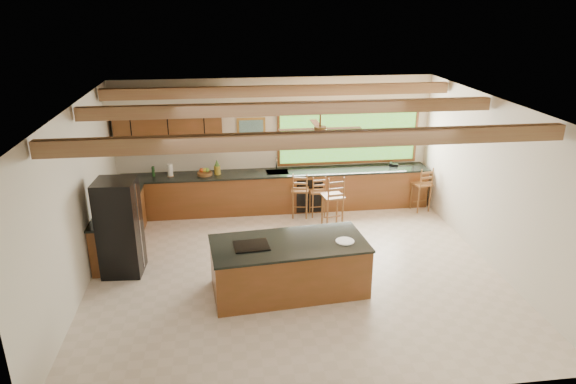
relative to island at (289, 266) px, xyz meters
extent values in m
plane|color=beige|center=(0.20, 0.63, -0.44)|extent=(7.20, 7.20, 0.00)
cube|color=beige|center=(0.20, 3.88, 1.06)|extent=(7.20, 0.04, 3.00)
cube|color=beige|center=(0.20, -2.62, 1.06)|extent=(7.20, 0.04, 3.00)
cube|color=beige|center=(-3.40, 0.63, 1.06)|extent=(0.04, 6.50, 3.00)
cube|color=beige|center=(3.80, 0.63, 1.06)|extent=(0.04, 6.50, 3.00)
cube|color=#916D48|center=(0.20, 0.63, 2.56)|extent=(7.20, 6.50, 0.04)
cube|color=olive|center=(0.20, -0.97, 2.42)|extent=(7.10, 0.15, 0.22)
cube|color=olive|center=(0.20, 1.13, 2.42)|extent=(7.10, 0.15, 0.22)
cube|color=olive|center=(0.20, 2.93, 2.42)|extent=(7.10, 0.15, 0.22)
cube|color=brown|center=(-2.15, 3.69, 1.46)|extent=(2.30, 0.35, 0.70)
cube|color=beige|center=(-2.15, 3.62, 2.06)|extent=(2.60, 0.50, 0.48)
cylinder|color=#FFEABF|center=(-2.85, 3.62, 1.83)|extent=(0.10, 0.10, 0.01)
cylinder|color=#FFEABF|center=(-1.45, 3.62, 1.83)|extent=(0.10, 0.10, 0.01)
cube|color=#569E38|center=(1.90, 3.85, 1.23)|extent=(3.20, 0.04, 1.30)
cube|color=#B47F37|center=(-0.35, 3.85, 1.41)|extent=(0.64, 0.03, 0.54)
cube|color=#3B6B4D|center=(-0.35, 3.83, 1.41)|extent=(0.54, 0.01, 0.44)
cube|color=brown|center=(0.20, 3.54, 0.00)|extent=(7.00, 0.65, 0.88)
cube|color=black|center=(0.20, 3.54, 0.46)|extent=(7.04, 0.69, 0.04)
cube|color=brown|center=(-3.06, 1.98, 0.00)|extent=(0.65, 2.35, 0.88)
cube|color=black|center=(-3.06, 1.98, 0.46)|extent=(0.69, 2.39, 0.04)
cube|color=black|center=(0.90, 3.21, -0.02)|extent=(0.60, 0.02, 0.78)
cube|color=silver|center=(0.20, 3.54, 0.46)|extent=(0.50, 0.38, 0.03)
cylinder|color=silver|center=(0.20, 3.74, 0.63)|extent=(0.03, 0.03, 0.30)
cylinder|color=silver|center=(0.20, 3.64, 0.76)|extent=(0.03, 0.20, 0.03)
cylinder|color=white|center=(-2.18, 3.54, 0.62)|extent=(0.12, 0.12, 0.29)
cylinder|color=#193C18|center=(-2.56, 3.69, 0.58)|extent=(0.06, 0.06, 0.20)
cylinder|color=#193C18|center=(-2.56, 3.60, 0.59)|extent=(0.06, 0.06, 0.22)
cube|color=black|center=(2.97, 3.64, 0.52)|extent=(0.24, 0.22, 0.09)
cube|color=brown|center=(0.00, 0.00, -0.02)|extent=(2.60, 1.37, 0.85)
cube|color=black|center=(0.00, 0.00, 0.42)|extent=(2.64, 1.42, 0.04)
cube|color=black|center=(-0.62, -0.06, 0.45)|extent=(0.60, 0.49, 0.02)
cylinder|color=white|center=(0.92, -0.08, 0.45)|extent=(0.31, 0.31, 0.02)
cube|color=black|center=(-2.85, 0.99, 0.43)|extent=(0.72, 0.70, 1.74)
cube|color=silver|center=(-2.51, 0.99, 0.43)|extent=(0.02, 0.05, 1.60)
cube|color=brown|center=(1.05, 3.08, 0.14)|extent=(0.37, 0.37, 0.04)
cylinder|color=brown|center=(0.91, 2.94, -0.16)|extent=(0.03, 0.03, 0.57)
cylinder|color=brown|center=(1.19, 2.94, -0.16)|extent=(0.03, 0.03, 0.57)
cylinder|color=brown|center=(0.91, 3.22, -0.16)|extent=(0.03, 0.03, 0.57)
cylinder|color=brown|center=(1.19, 3.22, -0.16)|extent=(0.03, 0.03, 0.57)
cube|color=brown|center=(0.66, 3.08, 0.20)|extent=(0.44, 0.44, 0.04)
cylinder|color=brown|center=(0.51, 2.93, -0.13)|extent=(0.04, 0.04, 0.62)
cylinder|color=brown|center=(0.81, 2.93, -0.13)|extent=(0.04, 0.04, 0.62)
cylinder|color=brown|center=(0.51, 3.23, -0.13)|extent=(0.04, 0.04, 0.62)
cylinder|color=brown|center=(0.81, 3.23, -0.13)|extent=(0.04, 0.04, 0.62)
cube|color=brown|center=(1.25, 2.39, 0.27)|extent=(0.48, 0.48, 0.04)
cylinder|color=brown|center=(1.08, 2.22, -0.10)|extent=(0.04, 0.04, 0.69)
cylinder|color=brown|center=(1.42, 2.22, -0.10)|extent=(0.04, 0.04, 0.69)
cylinder|color=brown|center=(1.08, 2.56, -0.10)|extent=(0.04, 0.04, 0.69)
cylinder|color=brown|center=(1.42, 2.56, -0.10)|extent=(0.04, 0.04, 0.69)
cube|color=brown|center=(3.48, 3.08, 0.20)|extent=(0.46, 0.46, 0.04)
cylinder|color=brown|center=(3.33, 2.93, -0.13)|extent=(0.04, 0.04, 0.62)
cylinder|color=brown|center=(3.63, 2.93, -0.13)|extent=(0.04, 0.04, 0.62)
cylinder|color=brown|center=(3.33, 3.23, -0.13)|extent=(0.04, 0.04, 0.62)
cylinder|color=brown|center=(3.63, 3.23, -0.13)|extent=(0.04, 0.04, 0.62)
camera|label=1|loc=(-0.98, -7.47, 4.16)|focal=32.00mm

